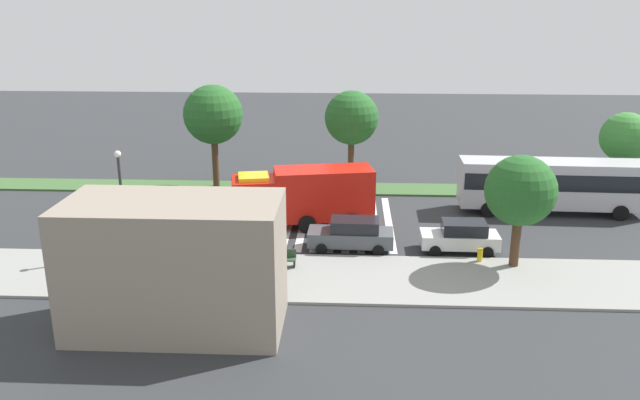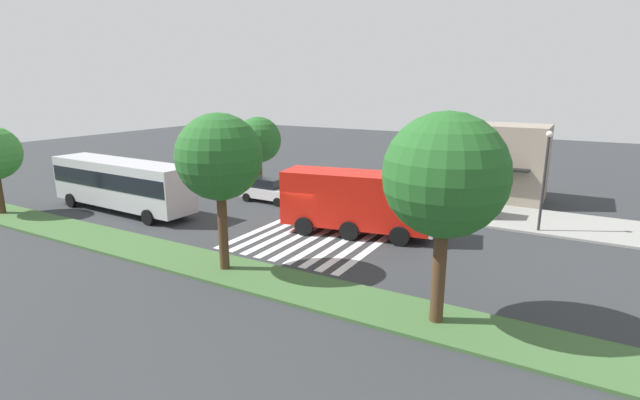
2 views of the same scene
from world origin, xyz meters
The scene contains 17 objects.
ground_plane centered at (0.00, 0.00, 0.00)m, with size 120.00×120.00×0.00m, color #2D3033.
sidewalk centered at (0.00, 8.79, 0.07)m, with size 60.00×5.88×0.14m, color gray.
median_strip centered at (0.00, -7.35, 0.07)m, with size 60.00×3.00×0.14m, color #3D6033.
crosswalk centered at (1.34, 0.00, 0.01)m, with size 7.65×10.54×0.01m.
fire_truck centered at (3.31, 0.87, 2.03)m, with size 9.16×4.17×3.66m.
parked_car_west centered at (-6.01, 4.66, 0.90)m, with size 4.33×2.04×1.77m.
parked_car_mid centered at (0.10, 4.66, 0.92)m, with size 4.83×2.16×1.81m.
transit_bus centered at (-13.02, -2.63, 2.09)m, with size 11.97×3.16×3.52m.
bus_stop_shelter centered at (7.81, 7.58, 1.89)m, with size 3.50×1.40×2.46m.
bench_near_shelter centered at (3.81, 7.55, 0.59)m, with size 1.60×0.50×0.90m.
street_lamp centered at (12.41, 6.45, 3.62)m, with size 0.36×0.36×5.87m.
storefront_building centered at (7.53, 13.96, 2.84)m, with size 8.97×5.29×5.68m.
sidewalk_tree_far_west centered at (-8.46, 6.85, 4.23)m, with size 3.64×3.64×5.94m.
median_tree_far_west centered at (-19.39, -7.35, 4.16)m, with size 3.55×3.55×5.84m.
median_tree_west centered at (0.19, -7.35, 5.39)m, with size 3.91×3.91×7.25m.
median_tree_center centered at (10.30, -7.35, 5.54)m, with size 4.34×4.34×7.61m.
fire_hydrant centered at (-6.78, 6.35, 0.49)m, with size 0.28×0.28×0.70m, color gold.
Camera 1 is at (0.22, 38.39, 13.45)m, focal length 35.75 mm.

